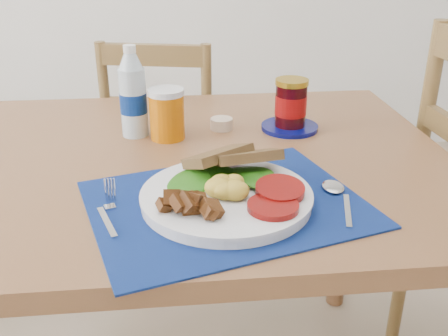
% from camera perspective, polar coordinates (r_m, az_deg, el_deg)
% --- Properties ---
extents(table, '(1.40, 0.90, 0.75)m').
position_cam_1_polar(table, '(1.18, -10.03, -2.61)').
color(table, brown).
rests_on(table, ground).
extents(chair_far, '(0.47, 0.45, 1.07)m').
position_cam_1_polar(chair_far, '(1.87, -6.54, 3.98)').
color(chair_far, '#55391E').
rests_on(chair_far, ground).
extents(placemat, '(0.56, 0.49, 0.00)m').
position_cam_1_polar(placemat, '(0.94, 0.25, -3.91)').
color(placemat, '#040533').
rests_on(placemat, table).
extents(breakfast_plate, '(0.30, 0.30, 0.07)m').
position_cam_1_polar(breakfast_plate, '(0.92, -0.08, -2.80)').
color(breakfast_plate, silver).
rests_on(breakfast_plate, placemat).
extents(fork, '(0.04, 0.15, 0.00)m').
position_cam_1_polar(fork, '(0.92, -12.43, -4.73)').
color(fork, '#B2B5BA').
rests_on(fork, placemat).
extents(spoon, '(0.04, 0.17, 0.01)m').
position_cam_1_polar(spoon, '(0.98, 12.23, -2.86)').
color(spoon, '#B2B5BA').
rests_on(spoon, placemat).
extents(water_bottle, '(0.06, 0.06, 0.21)m').
position_cam_1_polar(water_bottle, '(1.24, -9.88, 7.65)').
color(water_bottle, '#ADBFCC').
rests_on(water_bottle, table).
extents(juice_glass, '(0.08, 0.08, 0.11)m').
position_cam_1_polar(juice_glass, '(1.22, -6.22, 5.71)').
color(juice_glass, '#BF5F05').
rests_on(juice_glass, table).
extents(ramekin, '(0.05, 0.05, 0.03)m').
position_cam_1_polar(ramekin, '(1.29, -0.27, 4.84)').
color(ramekin, beige).
rests_on(ramekin, table).
extents(jam_on_saucer, '(0.14, 0.14, 0.13)m').
position_cam_1_polar(jam_on_saucer, '(1.28, 7.26, 6.54)').
color(jam_on_saucer, '#050A54').
rests_on(jam_on_saucer, table).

